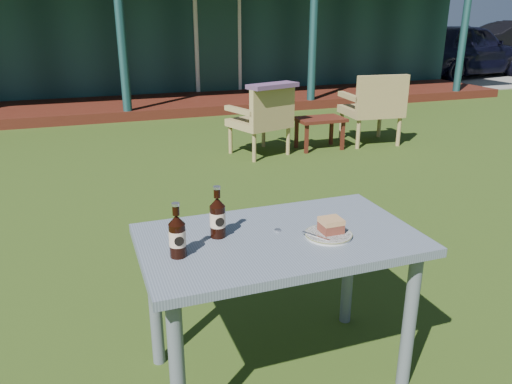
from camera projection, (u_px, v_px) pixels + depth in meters
name	position (u px, v px, depth m)	size (l,w,h in m)	color
ground	(199.00, 239.00, 3.82)	(80.00, 80.00, 0.00)	#334916
pavilion	(101.00, 15.00, 11.60)	(15.80, 8.30, 3.45)	#16393A
gravel_strip	(478.00, 72.00, 14.69)	(9.00, 6.00, 0.02)	gray
car_near	(461.00, 50.00, 13.40)	(1.70, 4.23, 1.44)	black
cafe_table	(279.00, 257.00, 2.19)	(1.20, 0.70, 0.72)	slate
plate	(328.00, 235.00, 2.15)	(0.20, 0.20, 0.01)	silver
cake_slice	(331.00, 225.00, 2.15)	(0.09, 0.09, 0.06)	brown
fork	(316.00, 236.00, 2.12)	(0.01, 0.14, 0.00)	silver
cola_bottle_near	(218.00, 217.00, 2.12)	(0.07, 0.07, 0.23)	black
cola_bottle_far	(177.00, 235.00, 1.94)	(0.07, 0.07, 0.23)	black
bottle_cap	(278.00, 230.00, 2.20)	(0.03, 0.03, 0.01)	silver
armchair_left	(263.00, 117.00, 5.93)	(0.76, 0.74, 0.83)	#A28B51
armchair_right	(374.00, 105.00, 6.44)	(0.73, 0.70, 0.92)	#A28B51
floral_throw	(273.00, 86.00, 5.68)	(0.62, 0.23, 0.05)	#5F3E64
side_table	(320.00, 122.00, 6.27)	(0.60, 0.40, 0.40)	#491B11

